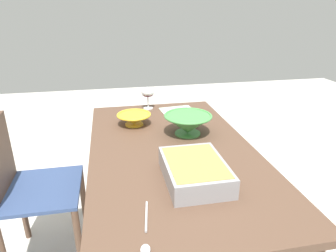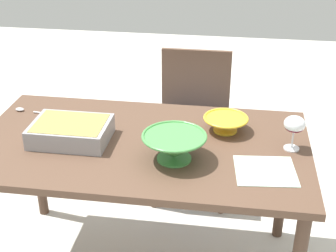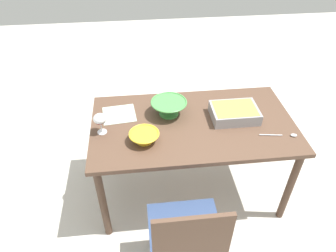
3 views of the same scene
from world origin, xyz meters
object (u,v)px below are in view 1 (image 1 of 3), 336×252
object	(u,v)px
dining_table	(172,162)
small_bowl	(188,124)
mixing_bowl	(134,119)
napkin	(179,112)
chair	(27,188)
casserole_dish	(195,170)
serving_spoon	(146,237)
wine_glass	(148,93)

from	to	relation	value
dining_table	small_bowl	world-z (taller)	small_bowl
mixing_bowl	napkin	xyz separation A→B (m)	(-0.17, 0.32, -0.04)
small_bowl	napkin	size ratio (longest dim) A/B	1.12
chair	casserole_dish	xyz separation A→B (m)	(0.46, 0.79, 0.28)
chair	mixing_bowl	bearing A→B (deg)	108.54
napkin	mixing_bowl	bearing A→B (deg)	-61.55
chair	serving_spoon	xyz separation A→B (m)	(0.76, 0.55, 0.24)
small_bowl	serving_spoon	xyz separation A→B (m)	(0.76, -0.33, -0.06)
chair	small_bowl	bearing A→B (deg)	90.40
wine_glass	small_bowl	bearing A→B (deg)	18.06
dining_table	serving_spoon	world-z (taller)	serving_spoon
wine_glass	serving_spoon	distance (m)	1.26
dining_table	small_bowl	xyz separation A→B (m)	(-0.16, 0.12, 0.14)
dining_table	small_bowl	distance (m)	0.25
chair	serving_spoon	bearing A→B (deg)	35.95
dining_table	napkin	size ratio (longest dim) A/B	6.16
chair	serving_spoon	distance (m)	0.97
wine_glass	napkin	xyz separation A→B (m)	(0.11, 0.19, -0.11)
wine_glass	napkin	bearing A→B (deg)	59.35
serving_spoon	napkin	world-z (taller)	serving_spoon
chair	wine_glass	world-z (taller)	wine_glass
serving_spoon	napkin	bearing A→B (deg)	161.90
serving_spoon	small_bowl	bearing A→B (deg)	156.42
chair	casserole_dish	bearing A→B (deg)	59.69
wine_glass	mixing_bowl	size ratio (longest dim) A/B	0.75
wine_glass	casserole_dish	size ratio (longest dim) A/B	0.46
chair	small_bowl	xyz separation A→B (m)	(-0.01, 0.88, 0.30)
dining_table	small_bowl	bearing A→B (deg)	142.86
dining_table	mixing_bowl	bearing A→B (deg)	-156.10
mixing_bowl	small_bowl	distance (m)	0.34
dining_table	casserole_dish	world-z (taller)	casserole_dish
chair	mixing_bowl	world-z (taller)	chair
casserole_dish	napkin	xyz separation A→B (m)	(-0.84, 0.13, -0.05)
wine_glass	casserole_dish	distance (m)	0.95
small_bowl	dining_table	bearing A→B (deg)	-37.14
small_bowl	casserole_dish	bearing A→B (deg)	-11.27
chair	serving_spoon	size ratio (longest dim) A/B	3.38
chair	dining_table	bearing A→B (deg)	78.51
dining_table	casserole_dish	xyz separation A→B (m)	(0.31, 0.03, 0.13)
small_bowl	serving_spoon	world-z (taller)	small_bowl
dining_table	mixing_bowl	distance (m)	0.41
wine_glass	small_bowl	xyz separation A→B (m)	(0.48, 0.16, -0.05)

